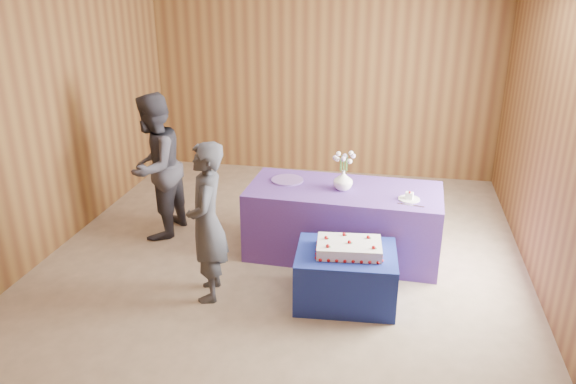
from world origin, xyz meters
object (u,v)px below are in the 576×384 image
(cake_table, at_px, (346,276))
(sheet_cake, at_px, (349,247))
(guest_left, at_px, (207,222))
(guest_right, at_px, (155,167))
(serving_table, at_px, (343,221))
(vase, at_px, (343,180))

(cake_table, height_order, sheet_cake, sheet_cake)
(guest_left, bearing_deg, guest_right, -152.15)
(serving_table, height_order, guest_left, guest_left)
(sheet_cake, bearing_deg, guest_right, 150.54)
(vase, height_order, guest_right, guest_right)
(cake_table, distance_m, guest_right, 2.52)
(sheet_cake, bearing_deg, guest_left, -179.23)
(sheet_cake, distance_m, guest_left, 1.30)
(sheet_cake, relative_size, guest_right, 0.39)
(sheet_cake, height_order, vase, vase)
(cake_table, distance_m, sheet_cake, 0.30)
(serving_table, height_order, vase, vase)
(sheet_cake, distance_m, guest_right, 2.49)
(serving_table, distance_m, guest_right, 2.17)
(cake_table, distance_m, guest_left, 1.36)
(cake_table, bearing_deg, guest_right, 152.19)
(guest_left, height_order, guest_right, guest_right)
(sheet_cake, distance_m, vase, 0.96)
(guest_left, distance_m, guest_right, 1.52)
(cake_table, relative_size, vase, 4.34)
(cake_table, height_order, guest_left, guest_left)
(serving_table, relative_size, guest_right, 1.22)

